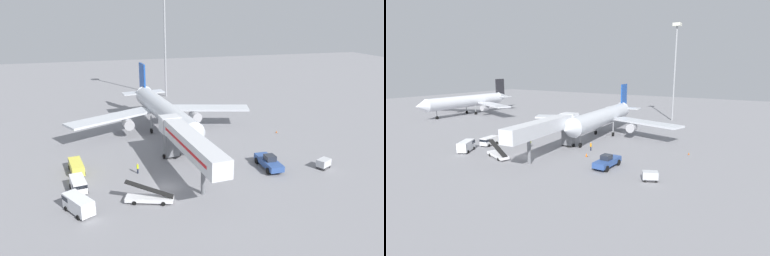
% 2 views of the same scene
% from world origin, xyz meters
% --- Properties ---
extents(ground_plane, '(300.00, 300.00, 0.00)m').
position_xyz_m(ground_plane, '(0.00, 0.00, 0.00)').
color(ground_plane, gray).
extents(airplane_at_gate, '(40.61, 42.40, 12.85)m').
position_xyz_m(airplane_at_gate, '(4.78, 25.83, 5.07)').
color(airplane_at_gate, silver).
rests_on(airplane_at_gate, ground).
extents(jet_bridge, '(5.28, 23.49, 7.60)m').
position_xyz_m(jet_bridge, '(4.09, 3.14, 5.81)').
color(jet_bridge, silver).
rests_on(jet_bridge, ground).
extents(pushback_tug, '(2.73, 6.91, 2.45)m').
position_xyz_m(pushback_tug, '(18.02, 2.30, 1.12)').
color(pushback_tug, '#2D4C8E').
rests_on(pushback_tug, ground).
extents(belt_loader_truck, '(6.86, 3.84, 3.18)m').
position_xyz_m(belt_loader_truck, '(-3.21, -3.87, 0.76)').
color(belt_loader_truck, white).
rests_on(belt_loader_truck, ground).
extents(service_van_near_right, '(2.79, 5.66, 1.80)m').
position_xyz_m(service_van_near_right, '(-13.05, 9.49, 1.05)').
color(service_van_near_right, '#E5DB4C').
rests_on(service_van_near_right, ground).
extents(service_van_rear_right, '(2.75, 4.67, 1.94)m').
position_xyz_m(service_van_rear_right, '(-12.67, 2.32, 1.12)').
color(service_van_rear_right, white).
rests_on(service_van_rear_right, ground).
extents(service_van_outer_right, '(4.27, 5.42, 2.27)m').
position_xyz_m(service_van_outer_right, '(-12.68, -3.91, 1.29)').
color(service_van_outer_right, white).
rests_on(service_van_outer_right, ground).
extents(baggage_cart_near_center, '(2.82, 2.40, 1.59)m').
position_xyz_m(baggage_cart_near_center, '(26.92, -0.17, 0.87)').
color(baggage_cart_near_center, '#38383D').
rests_on(baggage_cart_near_center, ground).
extents(ground_crew_worker_foreground, '(0.45, 0.45, 1.85)m').
position_xyz_m(ground_crew_worker_foreground, '(9.59, 10.91, 0.98)').
color(ground_crew_worker_foreground, '#1E2333').
rests_on(ground_crew_worker_foreground, ground).
extents(ground_crew_worker_midground, '(0.40, 0.40, 1.79)m').
position_xyz_m(ground_crew_worker_midground, '(-3.45, 6.17, 0.95)').
color(ground_crew_worker_midground, '#1E2333').
rests_on(ground_crew_worker_midground, ground).
extents(safety_cone_alpha, '(0.48, 0.48, 0.72)m').
position_xyz_m(safety_cone_alpha, '(11.19, 6.41, 0.36)').
color(safety_cone_alpha, black).
rests_on(safety_cone_alpha, ground).
extents(safety_cone_bravo, '(0.34, 0.34, 0.52)m').
position_xyz_m(safety_cone_bravo, '(28.34, 18.92, 0.26)').
color(safety_cone_bravo, black).
rests_on(safety_cone_bravo, ground).
extents(apron_light_mast, '(2.40, 2.40, 31.99)m').
position_xyz_m(apron_light_mast, '(12.81, 60.48, 21.45)').
color(apron_light_mast, '#93969B').
rests_on(apron_light_mast, ground).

